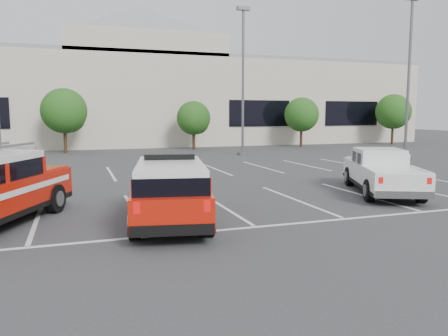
{
  "coord_description": "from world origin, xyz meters",
  "views": [
    {
      "loc": [
        -4.32,
        -12.96,
        2.88
      ],
      "look_at": [
        0.52,
        1.18,
        1.05
      ],
      "focal_mm": 35.0,
      "sensor_mm": 36.0,
      "label": 1
    }
  ],
  "objects_px": {
    "tree_right": "(302,116)",
    "light_pole_mid": "(243,81)",
    "white_pickup": "(381,176)",
    "tree_mid_left": "(65,112)",
    "tree_far_right": "(394,113)",
    "light_pole_right": "(409,78)",
    "fire_chief_suv": "(170,195)",
    "convention_building": "(121,96)",
    "tree_mid_right": "(195,119)"
  },
  "relations": [
    {
      "from": "tree_mid_left",
      "to": "tree_far_right",
      "type": "distance_m",
      "value": 30.0
    },
    {
      "from": "convention_building",
      "to": "light_pole_right",
      "type": "xyz_separation_m",
      "value": [
        15.82,
        -21.86,
        0.47
      ]
    },
    {
      "from": "convention_building",
      "to": "tree_mid_left",
      "type": "relative_size",
      "value": 12.38
    },
    {
      "from": "tree_far_right",
      "to": "light_pole_mid",
      "type": "xyz_separation_m",
      "value": [
        -18.09,
        -6.05,
        2.14
      ]
    },
    {
      "from": "tree_mid_left",
      "to": "light_pole_mid",
      "type": "xyz_separation_m",
      "value": [
        11.91,
        -6.05,
        2.14
      ]
    },
    {
      "from": "fire_chief_suv",
      "to": "white_pickup",
      "type": "relative_size",
      "value": 0.97
    },
    {
      "from": "convention_building",
      "to": "fire_chief_suv",
      "type": "relative_size",
      "value": 11.19
    },
    {
      "from": "tree_mid_left",
      "to": "fire_chief_suv",
      "type": "distance_m",
      "value": 23.94
    },
    {
      "from": "fire_chief_suv",
      "to": "tree_right",
      "type": "bearing_deg",
      "value": 65.21
    },
    {
      "from": "white_pickup",
      "to": "convention_building",
      "type": "bearing_deg",
      "value": 124.83
    },
    {
      "from": "light_pole_mid",
      "to": "tree_right",
      "type": "bearing_deg",
      "value": 36.77
    },
    {
      "from": "tree_mid_left",
      "to": "tree_mid_right",
      "type": "relative_size",
      "value": 1.21
    },
    {
      "from": "tree_right",
      "to": "white_pickup",
      "type": "bearing_deg",
      "value": -111.9
    },
    {
      "from": "tree_right",
      "to": "tree_far_right",
      "type": "bearing_deg",
      "value": 0.0
    },
    {
      "from": "light_pole_right",
      "to": "white_pickup",
      "type": "relative_size",
      "value": 1.85
    },
    {
      "from": "tree_mid_right",
      "to": "light_pole_mid",
      "type": "bearing_deg",
      "value": -72.48
    },
    {
      "from": "tree_right",
      "to": "light_pole_mid",
      "type": "bearing_deg",
      "value": -143.23
    },
    {
      "from": "convention_building",
      "to": "tree_right",
      "type": "relative_size",
      "value": 13.58
    },
    {
      "from": "light_pole_mid",
      "to": "fire_chief_suv",
      "type": "relative_size",
      "value": 1.91
    },
    {
      "from": "tree_mid_left",
      "to": "tree_right",
      "type": "relative_size",
      "value": 1.1
    },
    {
      "from": "convention_building",
      "to": "fire_chief_suv",
      "type": "bearing_deg",
      "value": -93.65
    },
    {
      "from": "convention_building",
      "to": "fire_chief_suv",
      "type": "height_order",
      "value": "convention_building"
    },
    {
      "from": "tree_right",
      "to": "tree_far_right",
      "type": "relative_size",
      "value": 0.91
    },
    {
      "from": "tree_mid_left",
      "to": "light_pole_mid",
      "type": "bearing_deg",
      "value": -26.92
    },
    {
      "from": "tree_mid_left",
      "to": "fire_chief_suv",
      "type": "height_order",
      "value": "tree_mid_left"
    },
    {
      "from": "tree_mid_left",
      "to": "white_pickup",
      "type": "height_order",
      "value": "tree_mid_left"
    },
    {
      "from": "tree_mid_left",
      "to": "tree_right",
      "type": "bearing_deg",
      "value": -0.0
    },
    {
      "from": "convention_building",
      "to": "light_pole_mid",
      "type": "bearing_deg",
      "value": -66.74
    },
    {
      "from": "light_pole_right",
      "to": "tree_mid_left",
      "type": "bearing_deg",
      "value": 150.05
    },
    {
      "from": "convention_building",
      "to": "tree_far_right",
      "type": "distance_m",
      "value": 26.83
    },
    {
      "from": "light_pole_mid",
      "to": "white_pickup",
      "type": "distance_m",
      "value": 16.45
    },
    {
      "from": "fire_chief_suv",
      "to": "light_pole_mid",
      "type": "bearing_deg",
      "value": 74.03
    },
    {
      "from": "tree_mid_left",
      "to": "fire_chief_suv",
      "type": "bearing_deg",
      "value": -82.88
    },
    {
      "from": "tree_mid_left",
      "to": "white_pickup",
      "type": "distance_m",
      "value": 24.67
    },
    {
      "from": "tree_mid_right",
      "to": "white_pickup",
      "type": "relative_size",
      "value": 0.72
    },
    {
      "from": "tree_mid_left",
      "to": "convention_building",
      "type": "bearing_deg",
      "value": 62.6
    },
    {
      "from": "tree_mid_left",
      "to": "light_pole_right",
      "type": "relative_size",
      "value": 0.47
    },
    {
      "from": "light_pole_right",
      "to": "fire_chief_suv",
      "type": "height_order",
      "value": "light_pole_right"
    },
    {
      "from": "fire_chief_suv",
      "to": "tree_mid_right",
      "type": "bearing_deg",
      "value": 84.4
    },
    {
      "from": "tree_mid_right",
      "to": "white_pickup",
      "type": "height_order",
      "value": "tree_mid_right"
    },
    {
      "from": "tree_mid_left",
      "to": "white_pickup",
      "type": "bearing_deg",
      "value": -62.81
    },
    {
      "from": "tree_far_right",
      "to": "white_pickup",
      "type": "height_order",
      "value": "tree_far_right"
    },
    {
      "from": "convention_building",
      "to": "tree_right",
      "type": "xyz_separation_m",
      "value": [
        14.91,
        -9.82,
        -1.95
      ]
    },
    {
      "from": "tree_mid_right",
      "to": "light_pole_right",
      "type": "xyz_separation_m",
      "value": [
        10.91,
        -12.05,
        2.68
      ]
    },
    {
      "from": "tree_mid_right",
      "to": "tree_far_right",
      "type": "distance_m",
      "value": 20.01
    },
    {
      "from": "tree_far_right",
      "to": "light_pole_right",
      "type": "bearing_deg",
      "value": -127.04
    },
    {
      "from": "tree_right",
      "to": "light_pole_mid",
      "type": "height_order",
      "value": "light_pole_mid"
    },
    {
      "from": "tree_mid_right",
      "to": "tree_far_right",
      "type": "xyz_separation_m",
      "value": [
        20.0,
        0.0,
        0.54
      ]
    },
    {
      "from": "tree_mid_right",
      "to": "light_pole_mid",
      "type": "xyz_separation_m",
      "value": [
        1.91,
        -6.05,
        2.68
      ]
    },
    {
      "from": "tree_mid_right",
      "to": "fire_chief_suv",
      "type": "relative_size",
      "value": 0.74
    }
  ]
}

